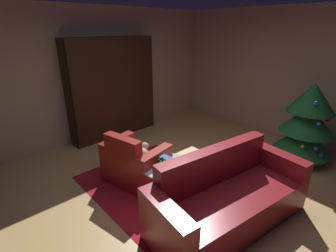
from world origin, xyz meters
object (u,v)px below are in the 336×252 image
(armchair_red, at_px, (135,164))
(coffee_table, at_px, (167,168))
(bookshelf_unit, at_px, (117,90))
(couch_red, at_px, (227,199))
(book_stack_on_table, at_px, (166,162))
(decorated_tree, at_px, (307,122))
(bottle_on_table, at_px, (162,167))

(armchair_red, bearing_deg, coffee_table, 16.02)
(bookshelf_unit, bearing_deg, couch_red, -8.88)
(bookshelf_unit, bearing_deg, armchair_red, -25.20)
(book_stack_on_table, distance_m, decorated_tree, 2.68)
(bookshelf_unit, xyz_separation_m, decorated_tree, (3.29, 1.80, -0.28))
(bookshelf_unit, distance_m, armchair_red, 2.14)
(bookshelf_unit, distance_m, coffee_table, 2.56)
(decorated_tree, bearing_deg, bookshelf_unit, -151.34)
(coffee_table, xyz_separation_m, book_stack_on_table, (0.02, -0.03, 0.11))
(coffee_table, height_order, book_stack_on_table, book_stack_on_table)
(book_stack_on_table, distance_m, bottle_on_table, 0.17)
(book_stack_on_table, bearing_deg, armchair_red, -166.88)
(book_stack_on_table, relative_size, decorated_tree, 0.16)
(couch_red, relative_size, coffee_table, 2.93)
(book_stack_on_table, relative_size, bottle_on_table, 0.96)
(couch_red, xyz_separation_m, book_stack_on_table, (-0.89, -0.21, 0.22))
(book_stack_on_table, xyz_separation_m, decorated_tree, (0.88, 2.52, 0.20))
(couch_red, distance_m, book_stack_on_table, 0.94)
(armchair_red, distance_m, decorated_tree, 3.07)
(bookshelf_unit, bearing_deg, bottle_on_table, -19.23)
(bookshelf_unit, distance_m, decorated_tree, 3.76)
(bottle_on_table, bearing_deg, couch_red, 23.75)
(bookshelf_unit, height_order, armchair_red, bookshelf_unit)
(bookshelf_unit, relative_size, armchair_red, 2.00)
(bottle_on_table, bearing_deg, bookshelf_unit, 160.77)
(armchair_red, relative_size, couch_red, 0.48)
(bookshelf_unit, xyz_separation_m, bottle_on_table, (2.50, -0.87, -0.45))
(armchair_red, xyz_separation_m, decorated_tree, (1.46, 2.66, 0.44))
(bookshelf_unit, height_order, book_stack_on_table, bookshelf_unit)
(book_stack_on_table, bearing_deg, bottle_on_table, -59.34)
(couch_red, bearing_deg, bottle_on_table, -156.25)
(book_stack_on_table, xyz_separation_m, bottle_on_table, (0.09, -0.15, 0.02))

